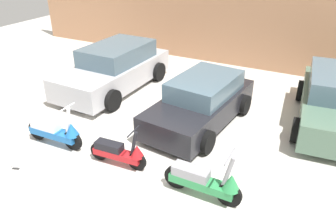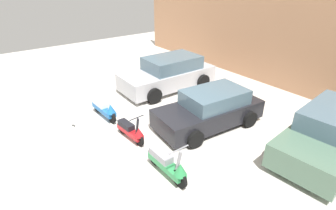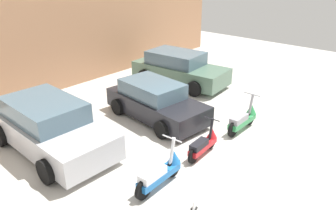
# 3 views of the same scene
# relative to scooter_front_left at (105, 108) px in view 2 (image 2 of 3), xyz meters

# --- Properties ---
(ground_plane) EXTENTS (28.00, 28.00, 0.00)m
(ground_plane) POSITION_rel_scooter_front_left_xyz_m (2.15, -0.39, -0.40)
(ground_plane) COLOR silver
(wall_back) EXTENTS (19.60, 0.12, 3.90)m
(wall_back) POSITION_rel_scooter_front_left_xyz_m (2.15, 7.56, 1.55)
(wall_back) COLOR tan
(wall_back) RESTS_ON ground_plane
(scooter_front_left) EXTENTS (1.60, 0.58, 1.12)m
(scooter_front_left) POSITION_rel_scooter_front_left_xyz_m (0.00, 0.00, 0.00)
(scooter_front_left) COLOR black
(scooter_front_left) RESTS_ON ground_plane
(scooter_front_right) EXTENTS (1.39, 0.50, 0.97)m
(scooter_front_right) POSITION_rel_scooter_front_left_xyz_m (1.81, 0.04, -0.05)
(scooter_front_right) COLOR black
(scooter_front_right) RESTS_ON ground_plane
(scooter_front_center) EXTENTS (1.58, 0.57, 1.11)m
(scooter_front_center) POSITION_rel_scooter_front_left_xyz_m (3.84, -0.05, -0.00)
(scooter_front_center) COLOR black
(scooter_front_center) RESTS_ON ground_plane
(car_rear_left) EXTENTS (2.15, 4.30, 1.45)m
(car_rear_left) POSITION_rel_scooter_front_left_xyz_m (-0.78, 3.51, 0.30)
(car_rear_left) COLOR #B7B7BC
(car_rear_left) RESTS_ON ground_plane
(car_rear_center) EXTENTS (2.09, 3.87, 1.27)m
(car_rear_center) POSITION_rel_scooter_front_left_xyz_m (2.65, 2.66, 0.21)
(car_rear_center) COLOR black
(car_rear_center) RESTS_ON ground_plane
(car_rear_right) EXTENTS (2.27, 4.26, 1.40)m
(car_rear_right) POSITION_rel_scooter_front_left_xyz_m (5.85, 4.25, 0.27)
(car_rear_right) COLOR #51705B
(car_rear_right) RESTS_ON ground_plane
(placard_near_left_scooter) EXTENTS (0.20, 0.17, 0.26)m
(placard_near_left_scooter) POSITION_rel_scooter_front_left_xyz_m (-0.14, -1.11, -0.28)
(placard_near_left_scooter) COLOR black
(placard_near_left_scooter) RESTS_ON ground_plane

